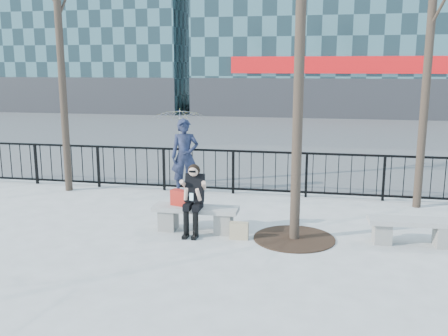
% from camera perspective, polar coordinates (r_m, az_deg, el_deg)
% --- Properties ---
extents(ground, '(120.00, 120.00, 0.00)m').
position_cam_1_polar(ground, '(9.76, -3.24, -7.18)').
color(ground, '#989793').
rests_on(ground, ground).
extents(street_surface, '(60.00, 23.00, 0.01)m').
position_cam_1_polar(street_surface, '(24.26, 5.59, 4.11)').
color(street_surface, '#474747').
rests_on(street_surface, ground).
extents(railing, '(14.00, 0.06, 1.10)m').
position_cam_1_polar(railing, '(12.44, 0.15, -0.40)').
color(railing, black).
rests_on(railing, ground).
extents(tree_grate, '(1.50, 1.50, 0.02)m').
position_cam_1_polar(tree_grate, '(9.39, 8.02, -7.97)').
color(tree_grate, black).
rests_on(tree_grate, ground).
extents(bench_main, '(1.65, 0.46, 0.49)m').
position_cam_1_polar(bench_main, '(9.67, -3.26, -5.49)').
color(bench_main, slate).
rests_on(bench_main, ground).
extents(bench_second, '(1.57, 0.44, 0.47)m').
position_cam_1_polar(bench_second, '(9.56, 20.79, -6.54)').
color(bench_second, slate).
rests_on(bench_second, ground).
extents(seated_woman, '(0.50, 0.64, 1.34)m').
position_cam_1_polar(seated_woman, '(9.42, -3.53, -3.62)').
color(seated_woman, black).
rests_on(seated_woman, ground).
extents(handbag, '(0.40, 0.28, 0.30)m').
position_cam_1_polar(handbag, '(9.67, -5.00, -3.41)').
color(handbag, '#AE1E15').
rests_on(handbag, bench_main).
extents(shopping_bag, '(0.34, 0.13, 0.32)m').
position_cam_1_polar(shopping_bag, '(9.25, 1.74, -7.17)').
color(shopping_bag, '#C5B38B').
rests_on(shopping_bag, ground).
extents(standing_man, '(0.78, 0.62, 1.87)m').
position_cam_1_polar(standing_man, '(12.40, -4.50, 1.33)').
color(standing_man, black).
rests_on(standing_man, ground).
extents(vendor_umbrella, '(2.00, 2.03, 1.71)m').
position_cam_1_polar(vendor_umbrella, '(17.47, -5.08, 4.03)').
color(vendor_umbrella, yellow).
rests_on(vendor_umbrella, ground).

